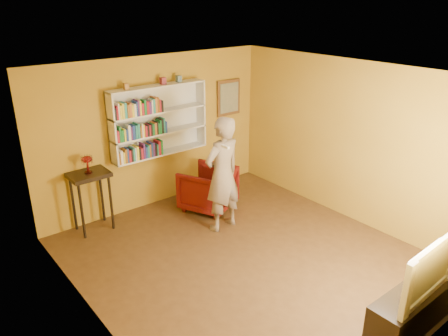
{
  "coord_description": "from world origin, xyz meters",
  "views": [
    {
      "loc": [
        -3.71,
        -4.07,
        3.65
      ],
      "look_at": [
        0.16,
        0.75,
        1.17
      ],
      "focal_mm": 35.0,
      "sensor_mm": 36.0,
      "label": 1
    }
  ],
  "objects_px": {
    "bookshelf": "(157,120)",
    "ruby_lustre": "(87,161)",
    "tv_cabinet": "(412,309)",
    "armchair": "(208,188)",
    "console_table": "(90,183)",
    "television": "(421,266)",
    "person": "(222,174)"
  },
  "relations": [
    {
      "from": "console_table",
      "to": "person",
      "type": "height_order",
      "value": "person"
    },
    {
      "from": "ruby_lustre",
      "to": "console_table",
      "type": "bearing_deg",
      "value": 135.0
    },
    {
      "from": "console_table",
      "to": "tv_cabinet",
      "type": "height_order",
      "value": "console_table"
    },
    {
      "from": "bookshelf",
      "to": "television",
      "type": "distance_m",
      "value": 4.76
    },
    {
      "from": "tv_cabinet",
      "to": "television",
      "type": "distance_m",
      "value": 0.59
    },
    {
      "from": "tv_cabinet",
      "to": "armchair",
      "type": "bearing_deg",
      "value": 90.56
    },
    {
      "from": "ruby_lustre",
      "to": "television",
      "type": "distance_m",
      "value": 4.92
    },
    {
      "from": "tv_cabinet",
      "to": "person",
      "type": "bearing_deg",
      "value": 94.81
    },
    {
      "from": "bookshelf",
      "to": "tv_cabinet",
      "type": "bearing_deg",
      "value": -83.03
    },
    {
      "from": "television",
      "to": "tv_cabinet",
      "type": "bearing_deg",
      "value": 0.0
    },
    {
      "from": "armchair",
      "to": "tv_cabinet",
      "type": "distance_m",
      "value": 3.93
    },
    {
      "from": "bookshelf",
      "to": "armchair",
      "type": "relative_size",
      "value": 2.09
    },
    {
      "from": "console_table",
      "to": "tv_cabinet",
      "type": "distance_m",
      "value": 4.95
    },
    {
      "from": "ruby_lustre",
      "to": "television",
      "type": "bearing_deg",
      "value": -66.44
    },
    {
      "from": "person",
      "to": "tv_cabinet",
      "type": "height_order",
      "value": "person"
    },
    {
      "from": "bookshelf",
      "to": "television",
      "type": "xyz_separation_m",
      "value": [
        0.57,
        -4.66,
        -0.77
      ]
    },
    {
      "from": "ruby_lustre",
      "to": "television",
      "type": "height_order",
      "value": "ruby_lustre"
    },
    {
      "from": "console_table",
      "to": "ruby_lustre",
      "type": "bearing_deg",
      "value": -45.0
    },
    {
      "from": "bookshelf",
      "to": "person",
      "type": "relative_size",
      "value": 0.94
    },
    {
      "from": "bookshelf",
      "to": "ruby_lustre",
      "type": "height_order",
      "value": "bookshelf"
    },
    {
      "from": "bookshelf",
      "to": "tv_cabinet",
      "type": "distance_m",
      "value": 4.89
    },
    {
      "from": "ruby_lustre",
      "to": "tv_cabinet",
      "type": "xyz_separation_m",
      "value": [
        1.96,
        -4.5,
        -0.97
      ]
    },
    {
      "from": "console_table",
      "to": "armchair",
      "type": "relative_size",
      "value": 1.17
    },
    {
      "from": "console_table",
      "to": "bookshelf",
      "type": "bearing_deg",
      "value": 6.53
    },
    {
      "from": "armchair",
      "to": "person",
      "type": "height_order",
      "value": "person"
    },
    {
      "from": "bookshelf",
      "to": "television",
      "type": "bearing_deg",
      "value": -83.03
    },
    {
      "from": "television",
      "to": "armchair",
      "type": "bearing_deg",
      "value": 88.18
    },
    {
      "from": "person",
      "to": "television",
      "type": "bearing_deg",
      "value": 89.48
    },
    {
      "from": "console_table",
      "to": "television",
      "type": "distance_m",
      "value": 4.91
    },
    {
      "from": "bookshelf",
      "to": "armchair",
      "type": "bearing_deg",
      "value": -54.15
    },
    {
      "from": "tv_cabinet",
      "to": "television",
      "type": "xyz_separation_m",
      "value": [
        0.0,
        0.0,
        0.59
      ]
    },
    {
      "from": "console_table",
      "to": "television",
      "type": "xyz_separation_m",
      "value": [
        1.96,
        -4.5,
        -0.01
      ]
    }
  ]
}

